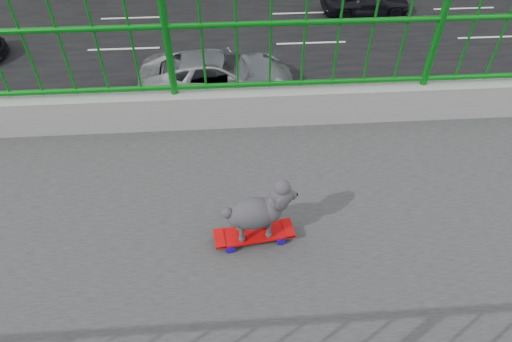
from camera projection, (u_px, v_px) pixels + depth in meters
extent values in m
cube|color=black|center=(112.00, 88.00, 16.75)|extent=(18.00, 90.00, 0.02)
cube|color=red|center=(254.00, 234.00, 2.81)|extent=(0.21, 0.51, 0.02)
cube|color=#99999E|center=(229.00, 240.00, 2.80)|extent=(0.09, 0.04, 0.02)
cylinder|color=#1D0799|center=(227.00, 233.00, 2.85)|extent=(0.03, 0.06, 0.06)
sphere|color=yellow|center=(227.00, 233.00, 2.85)|extent=(0.03, 0.03, 0.03)
cylinder|color=#1D0799|center=(231.00, 249.00, 2.76)|extent=(0.03, 0.06, 0.06)
sphere|color=yellow|center=(231.00, 249.00, 2.76)|extent=(0.03, 0.03, 0.03)
cube|color=#99999E|center=(279.00, 232.00, 2.84)|extent=(0.09, 0.04, 0.02)
cylinder|color=#1D0799|center=(276.00, 225.00, 2.90)|extent=(0.03, 0.06, 0.06)
sphere|color=yellow|center=(276.00, 225.00, 2.90)|extent=(0.03, 0.03, 0.03)
cylinder|color=#1D0799|center=(281.00, 241.00, 2.81)|extent=(0.03, 0.06, 0.06)
sphere|color=yellow|center=(281.00, 241.00, 2.81)|extent=(0.03, 0.03, 0.03)
ellipsoid|color=#272529|center=(254.00, 213.00, 2.67)|extent=(0.23, 0.32, 0.20)
sphere|color=#272529|center=(282.00, 195.00, 2.61)|extent=(0.13, 0.13, 0.13)
sphere|color=black|center=(296.00, 195.00, 2.63)|extent=(0.02, 0.02, 0.02)
sphere|color=#272529|center=(227.00, 213.00, 2.63)|extent=(0.07, 0.07, 0.07)
cylinder|color=#272529|center=(266.00, 219.00, 2.80)|extent=(0.03, 0.03, 0.12)
cylinder|color=#272529|center=(269.00, 230.00, 2.74)|extent=(0.03, 0.03, 0.12)
cylinder|color=#272529|center=(239.00, 223.00, 2.78)|extent=(0.03, 0.03, 0.12)
cylinder|color=#272529|center=(242.00, 234.00, 2.72)|extent=(0.03, 0.03, 0.12)
imported|color=#A5A5AA|center=(125.00, 137.00, 13.58)|extent=(1.47, 4.23, 1.39)
imported|color=#A5A5AA|center=(218.00, 75.00, 15.99)|extent=(2.53, 5.49, 1.52)
imported|color=#A5A5AA|center=(267.00, 208.00, 11.45)|extent=(1.51, 4.34, 1.43)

